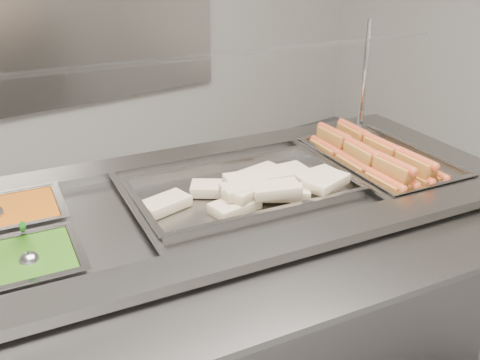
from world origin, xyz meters
TOP-DOWN VIEW (x-y plane):
  - steam_counter at (0.11, 0.29)m, footprint 2.00×1.17m
  - tray_rail at (0.01, -0.21)m, footprint 1.81×0.70m
  - sneeze_guard at (0.15, 0.50)m, footprint 1.67×0.60m
  - pan_hotdogs at (0.72, 0.17)m, footprint 0.44×0.60m
  - pan_wraps at (0.17, 0.28)m, footprint 0.74×0.52m
  - pan_beans at (-0.49, 0.55)m, footprint 0.34×0.29m
  - pan_peas at (-0.55, 0.27)m, footprint 0.34×0.29m
  - hotdogs_in_buns at (0.69, 0.18)m, footprint 0.33×0.55m
  - tortilla_wraps at (0.21, 0.23)m, footprint 0.66×0.36m
  - serving_spoon at (-0.52, 0.26)m, footprint 0.07×0.18m

SIDE VIEW (x-z plane):
  - steam_counter at x=0.11m, z-range 0.00..0.89m
  - tray_rail at x=0.01m, z-range 0.82..0.87m
  - pan_hotdogs at x=0.72m, z-range 0.80..0.90m
  - pan_beans at x=-0.49m, z-range 0.81..0.91m
  - pan_peas at x=-0.55m, z-range 0.81..0.91m
  - pan_wraps at x=0.17m, z-range 0.83..0.90m
  - tortilla_wraps at x=0.21m, z-range 0.87..0.94m
  - hotdogs_in_buns at x=0.69m, z-range 0.84..0.96m
  - serving_spoon at x=-0.52m, z-range 0.84..0.97m
  - sneeze_guard at x=0.15m, z-range 1.04..1.48m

